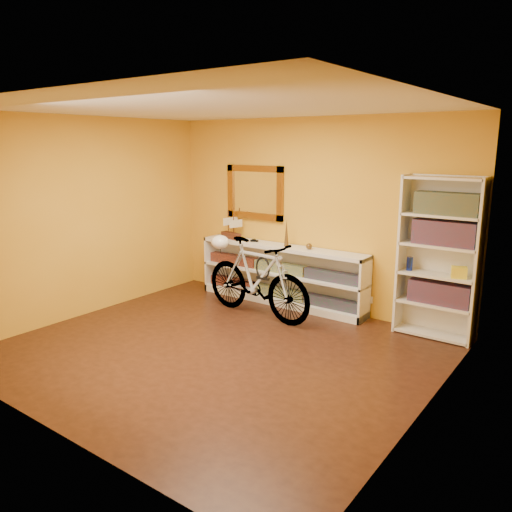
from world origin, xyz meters
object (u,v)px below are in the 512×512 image
Objects in this scene: console_unit at (281,275)px; bookcase at (438,258)px; helmet at (220,242)px; bicycle at (257,278)px.

bookcase is at bearing 0.66° from console_unit.
bookcase reaches higher than helmet.
bookcase is 2.26m from bicycle.
bookcase is 7.44× the size of helmet.
console_unit is 1.37× the size of bookcase.
bicycle reaches higher than console_unit.
bicycle is 0.79m from helmet.
helmet is (-0.63, -0.58, 0.49)m from console_unit.
console_unit is 0.66m from bicycle.
helmet is (-0.67, 0.07, 0.40)m from bicycle.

